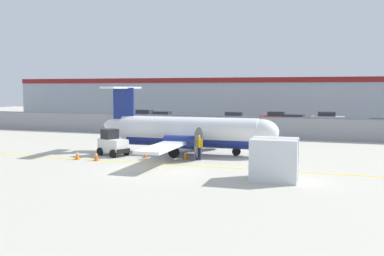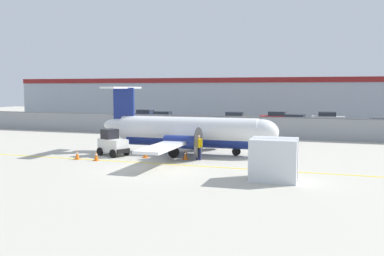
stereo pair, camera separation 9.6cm
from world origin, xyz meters
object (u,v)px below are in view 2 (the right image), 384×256
parked_car_1 (163,117)px  parked_car_7 (382,126)px  parked_car_2 (177,122)px  traffic_cone_near_right (96,156)px  parked_car_6 (328,118)px  ground_crew_worker (198,146)px  parked_car_3 (235,118)px  traffic_cone_far_left (186,155)px  traffic_cone_far_right (145,153)px  parked_car_0 (145,115)px  parked_car_5 (296,121)px  parked_car_4 (276,118)px  commuter_airplane (191,132)px  cargo_container (274,159)px  baggage_tug (112,144)px  traffic_cone_near_left (77,155)px

parked_car_1 → parked_car_7: bearing=-13.1°
parked_car_1 → parked_car_2: 8.52m
traffic_cone_near_right → parked_car_6: (14.33, 34.08, 0.58)m
ground_crew_worker → parked_car_3: (-3.59, 27.76, -0.06)m
traffic_cone_far_left → traffic_cone_far_right: same height
parked_car_0 → parked_car_5: bearing=173.6°
parked_car_4 → parked_car_2: bearing=53.2°
commuter_airplane → parked_car_4: commuter_airplane is taller
parked_car_5 → parked_car_3: bearing=168.6°
ground_crew_worker → traffic_cone_far_right: 3.88m
cargo_container → traffic_cone_far_left: 8.14m
baggage_tug → parked_car_6: 34.83m
commuter_airplane → parked_car_2: size_ratio=3.73×
cargo_container → parked_car_5: size_ratio=0.56×
traffic_cone_far_right → ground_crew_worker: bearing=2.5°
traffic_cone_near_left → cargo_container: bearing=-10.4°
parked_car_6 → parked_car_3: bearing=-163.4°
ground_crew_worker → parked_car_2: same height
parked_car_6 → parked_car_7: bearing=-63.8°
baggage_tug → parked_car_3: 27.90m
parked_car_4 → parked_car_5: (2.98, -5.52, 0.00)m
parked_car_7 → parked_car_2: bearing=-177.7°
commuter_airplane → parked_car_4: 28.25m
traffic_cone_far_right → cargo_container: bearing=-25.9°
commuter_airplane → parked_car_2: bearing=112.7°
parked_car_7 → commuter_airplane: bearing=-131.8°
baggage_tug → traffic_cone_far_left: 5.57m
parked_car_3 → parked_car_6: same height
baggage_tug → traffic_cone_near_left: bearing=-98.5°
parked_car_0 → parked_car_4: same height
commuter_airplane → traffic_cone_far_right: (-2.43, -2.75, -1.29)m
parked_car_6 → parked_car_7: 11.62m
ground_crew_worker → parked_car_2: 21.09m
traffic_cone_far_left → parked_car_2: 20.72m
traffic_cone_far_right → parked_car_6: bearing=69.8°
cargo_container → parked_car_0: bearing=122.4°
traffic_cone_near_left → traffic_cone_near_right: size_ratio=1.00×
commuter_airplane → parked_car_2: 18.17m
cargo_container → parked_car_3: cargo_container is taller
cargo_container → parked_car_6: cargo_container is taller
baggage_tug → parked_car_6: baggage_tug is taller
parked_car_5 → traffic_cone_near_left: bearing=-107.3°
commuter_airplane → parked_car_3: commuter_airplane is taller
parked_car_0 → parked_car_6: same height
parked_car_4 → parked_car_7: (12.14, -9.17, 0.00)m
commuter_airplane → parked_car_2: commuter_airplane is taller
ground_crew_worker → parked_car_3: 28.00m
commuter_airplane → parked_car_7: commuter_airplane is taller
baggage_tug → parked_car_5: size_ratio=0.59×
parked_car_4 → parked_car_7: 15.21m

